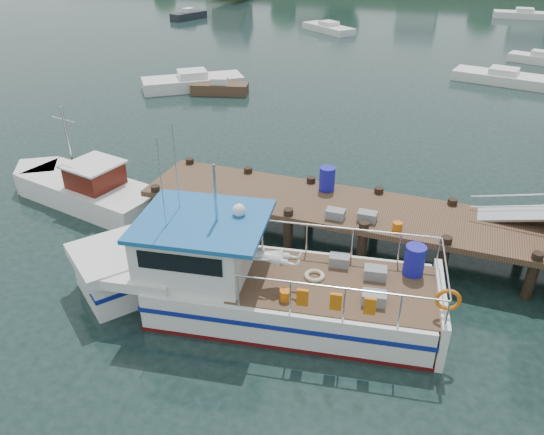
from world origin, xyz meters
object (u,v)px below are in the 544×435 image
(work_boat, at_px, (84,188))
(dock, at_px, (523,210))
(moored_b, at_px, (539,59))
(moored_c, at_px, (503,77))
(moored_far, at_px, (524,15))
(lobster_boat, at_px, (246,280))
(moored_d, at_px, (328,28))
(moored_a, at_px, (193,82))
(moored_rowboat, at_px, (220,88))
(moored_e, at_px, (189,15))

(work_boat, bearing_deg, dock, 14.25)
(work_boat, bearing_deg, moored_b, 71.16)
(work_boat, xyz_separation_m, moored_c, (15.77, 24.36, -0.23))
(moored_far, bearing_deg, lobster_boat, -117.14)
(work_boat, relative_size, moored_b, 1.59)
(work_boat, bearing_deg, lobster_boat, -12.73)
(moored_far, distance_m, moored_b, 22.42)
(moored_far, relative_size, moored_b, 1.41)
(moored_c, height_order, moored_d, same)
(moored_a, bearing_deg, moored_far, 42.93)
(moored_far, xyz_separation_m, moored_a, (-21.75, -37.88, 0.04))
(moored_b, bearing_deg, moored_d, 141.05)
(moored_d, bearing_deg, moored_far, 16.28)
(work_boat, bearing_deg, moored_d, 102.02)
(moored_rowboat, relative_size, moored_b, 0.82)
(lobster_boat, height_order, work_boat, lobster_boat)
(moored_b, bearing_deg, work_boat, -139.13)
(moored_rowboat, distance_m, moored_a, 2.22)
(moored_a, distance_m, moored_e, 27.73)
(moored_b, relative_size, moored_e, 1.03)
(lobster_boat, bearing_deg, moored_a, 112.66)
(work_boat, xyz_separation_m, moored_d, (-0.18, 38.21, -0.23))
(moored_rowboat, bearing_deg, moored_far, 78.17)
(moored_b, height_order, moored_c, moored_c)
(dock, xyz_separation_m, moored_c, (0.03, 23.67, -1.87))
(dock, distance_m, moored_e, 51.12)
(moored_rowboat, height_order, moored_e, moored_e)
(lobster_boat, xyz_separation_m, moored_rowboat, (-9.84, 19.23, -0.58))
(moored_rowboat, bearing_deg, moored_e, 137.08)
(work_boat, distance_m, moored_b, 36.32)
(moored_c, bearing_deg, moored_far, 106.48)
(moored_rowboat, distance_m, moored_e, 29.23)
(moored_e, bearing_deg, moored_far, 31.46)
(moored_rowboat, bearing_deg, lobster_boat, -47.68)
(moored_far, xyz_separation_m, moored_e, (-35.01, -13.53, 0.03))
(moored_b, xyz_separation_m, moored_e, (-35.19, 8.88, 0.08))
(moored_rowboat, xyz_separation_m, moored_b, (19.76, 15.94, -0.03))
(moored_far, relative_size, moored_d, 1.09)
(dock, bearing_deg, moored_far, 87.23)
(work_boat, distance_m, moored_rowboat, 15.38)
(dock, relative_size, moored_rowboat, 4.38)
(moored_a, bearing_deg, moored_c, 6.79)
(moored_e, bearing_deg, dock, -40.24)
(moored_rowboat, relative_size, moored_e, 0.84)
(dock, relative_size, moored_d, 2.77)
(moored_rowboat, xyz_separation_m, moored_e, (-15.43, 24.82, 0.05))
(lobster_boat, bearing_deg, moored_far, 71.69)
(moored_rowboat, relative_size, moored_far, 0.58)
(dock, height_order, moored_far, dock)
(dock, xyz_separation_m, work_boat, (-15.74, -0.69, -1.63))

